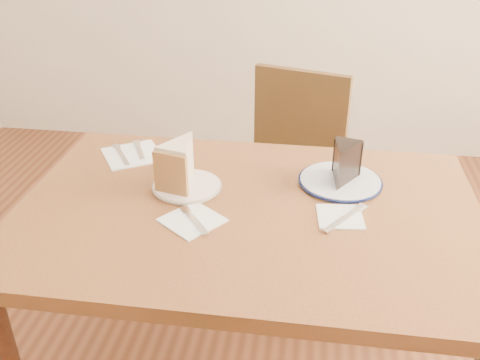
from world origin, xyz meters
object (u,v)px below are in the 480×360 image
object	(u,v)px
table	(247,239)
carrot_cake	(183,163)
chair_far	(286,180)
chocolate_cake	(343,166)
plate_navy	(340,181)
plate_cream	(187,186)

from	to	relation	value
table	carrot_cake	bearing A→B (deg)	153.89
table	carrot_cake	world-z (taller)	carrot_cake
chair_far	chocolate_cake	xyz separation A→B (m)	(0.18, -0.48, 0.32)
plate_navy	plate_cream	bearing A→B (deg)	-167.78
chocolate_cake	carrot_cake	bearing A→B (deg)	22.11
table	plate_cream	world-z (taller)	plate_cream
table	chocolate_cake	size ratio (longest dim) A/B	10.94
chair_far	plate_cream	world-z (taller)	chair_far
plate_navy	carrot_cake	size ratio (longest dim) A/B	1.71
plate_cream	plate_navy	distance (m)	0.43
table	chocolate_cake	distance (m)	0.33
chair_far	table	bearing A→B (deg)	100.35
plate_navy	chocolate_cake	distance (m)	0.06
table	chair_far	distance (m)	0.66
plate_cream	chocolate_cake	world-z (taller)	chocolate_cake
plate_cream	plate_navy	bearing A→B (deg)	12.22
plate_navy	chocolate_cake	world-z (taller)	chocolate_cake
chair_far	plate_navy	world-z (taller)	chair_far
chair_far	carrot_cake	size ratio (longest dim) A/B	6.77
carrot_cake	chocolate_cake	distance (m)	0.44
plate_cream	chocolate_cake	xyz separation A→B (m)	(0.42, 0.08, 0.05)
chair_far	plate_cream	xyz separation A→B (m)	(-0.24, -0.56, 0.26)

